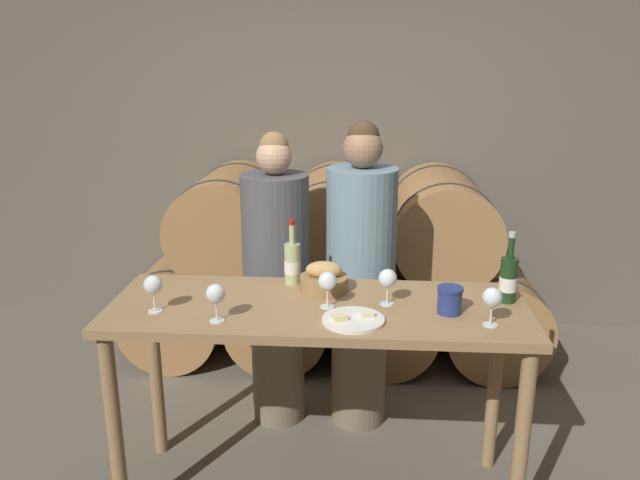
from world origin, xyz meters
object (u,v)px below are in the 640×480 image
(person_left, at_px, (277,282))
(wine_bottle_red, at_px, (508,279))
(wine_bottle_white, at_px, (292,263))
(wine_glass_far_right, at_px, (492,298))
(wine_glass_center, at_px, (327,282))
(wine_glass_far_left, at_px, (153,286))
(wine_glass_right, at_px, (388,279))
(bread_basket, at_px, (324,279))
(cheese_plate, at_px, (353,319))
(person_right, at_px, (360,278))
(blue_crock, at_px, (450,299))
(wine_glass_left, at_px, (216,294))
(tasting_table, at_px, (318,333))

(person_left, xyz_separation_m, wine_bottle_red, (1.08, -0.55, 0.24))
(wine_bottle_white, height_order, wine_glass_far_right, wine_bottle_white)
(wine_bottle_red, relative_size, wine_glass_center, 1.97)
(wine_glass_far_left, distance_m, wine_glass_right, 0.98)
(bread_basket, bearing_deg, cheese_plate, -67.51)
(wine_glass_center, bearing_deg, wine_glass_far_right, -12.00)
(person_right, xyz_separation_m, cheese_plate, (-0.03, -0.80, 0.12))
(wine_bottle_red, height_order, blue_crock, wine_bottle_red)
(wine_glass_right, bearing_deg, person_right, 100.65)
(wine_glass_left, xyz_separation_m, wine_glass_center, (0.43, 0.18, 0.00))
(person_left, relative_size, person_right, 0.96)
(wine_bottle_red, height_order, wine_glass_right, wine_bottle_red)
(bread_basket, distance_m, wine_glass_far_left, 0.75)
(wine_bottle_red, height_order, wine_glass_center, wine_bottle_red)
(tasting_table, bearing_deg, wine_glass_right, 4.68)
(tasting_table, bearing_deg, cheese_plate, -47.07)
(bread_basket, relative_size, wine_glass_far_right, 1.39)
(wine_bottle_red, relative_size, bread_basket, 1.42)
(person_left, height_order, cheese_plate, person_left)
(wine_glass_far_left, height_order, wine_glass_right, same)
(cheese_plate, bearing_deg, tasting_table, 132.93)
(person_left, bearing_deg, person_right, 0.01)
(blue_crock, relative_size, wine_glass_right, 0.72)
(wine_bottle_red, xyz_separation_m, wine_glass_right, (-0.52, -0.07, 0.01))
(tasting_table, bearing_deg, wine_glass_left, -152.90)
(wine_bottle_white, xyz_separation_m, bread_basket, (0.15, -0.08, -0.05))
(bread_basket, xyz_separation_m, wine_glass_right, (0.28, -0.15, 0.06))
(wine_bottle_white, bearing_deg, wine_bottle_red, -9.60)
(bread_basket, bearing_deg, blue_crock, -22.57)
(person_right, relative_size, bread_basket, 7.59)
(wine_bottle_white, height_order, wine_glass_right, wine_bottle_white)
(blue_crock, distance_m, wine_glass_left, 0.95)
(tasting_table, bearing_deg, wine_glass_far_left, -169.70)
(wine_glass_far_left, bearing_deg, person_right, 41.82)
(wine_glass_center, height_order, wine_glass_right, same)
(wine_glass_far_right, bearing_deg, tasting_table, 166.69)
(person_left, distance_m, wine_glass_right, 0.87)
(tasting_table, xyz_separation_m, person_right, (0.18, 0.64, 0.03))
(person_left, xyz_separation_m, wine_glass_far_left, (-0.40, -0.76, 0.25))
(blue_crock, height_order, wine_glass_right, wine_glass_right)
(wine_bottle_white, xyz_separation_m, wine_glass_far_right, (0.83, -0.42, 0.01))
(blue_crock, height_order, wine_glass_far_left, wine_glass_far_left)
(tasting_table, relative_size, person_left, 1.11)
(tasting_table, xyz_separation_m, wine_bottle_red, (0.81, 0.09, 0.24))
(wine_glass_right, bearing_deg, wine_glass_far_right, -25.23)
(wine_glass_left, distance_m, wine_glass_center, 0.47)
(wine_bottle_red, distance_m, wine_bottle_white, 0.96)
(cheese_plate, distance_m, wine_glass_left, 0.56)
(wine_bottle_white, xyz_separation_m, wine_glass_left, (-0.25, -0.45, 0.01))
(wine_bottle_red, distance_m, bread_basket, 0.80)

